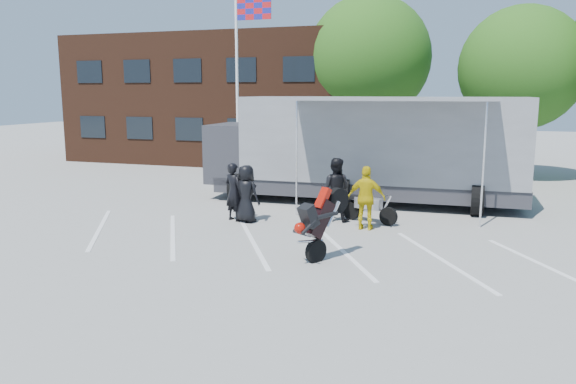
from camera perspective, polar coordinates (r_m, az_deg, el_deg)
The scene contains 13 objects.
ground at distance 13.32m, azimuth 3.67°, elevation -6.98°, with size 100.00×100.00×0.00m, color gray.
parking_bay_lines at distance 14.25m, azimuth 4.71°, elevation -5.82°, with size 18.00×5.00×0.01m, color white.
office_building at distance 33.08m, azimuth -5.19°, elevation 9.36°, with size 18.00×8.00×7.00m, color #422215.
flagpole at distance 24.27m, azimuth -4.65°, elevation 12.78°, with size 1.61×0.12×8.00m.
tree_left at distance 28.85m, azimuth 8.20°, elevation 13.31°, with size 6.12×6.12×8.64m.
tree_mid at distance 27.40m, azimuth 22.63°, elevation 11.52°, with size 5.44×5.44×7.68m.
transporter_truck at distance 20.33m, azimuth 7.89°, elevation -1.07°, with size 11.78×5.68×3.75m, color gray, non-canonical shape.
parked_motorcycle at distance 17.27m, azimuth 8.25°, elevation -3.08°, with size 0.63×1.88×0.99m, color #AFAFB4, non-canonical shape.
stunt_bike_rider at distance 13.63m, azimuth 4.66°, elevation -6.59°, with size 0.75×1.60×1.88m, color black, non-canonical shape.
spectator_leather_a at distance 17.04m, azimuth -4.25°, elevation -0.17°, with size 0.86×0.56×1.75m, color black.
spectator_leather_b at distance 17.27m, azimuth -5.55°, elevation 0.02°, with size 0.65×0.43×1.79m, color black.
spectator_leather_c at distance 17.19m, azimuth 4.82°, elevation 0.25°, with size 0.95×0.74×1.95m, color black.
spectator_hivis at distance 16.19m, azimuth 7.97°, elevation -0.62°, with size 1.08×0.45×1.85m, color #D7BB0B.
Camera 1 is at (3.21, -12.32, 3.91)m, focal length 35.00 mm.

